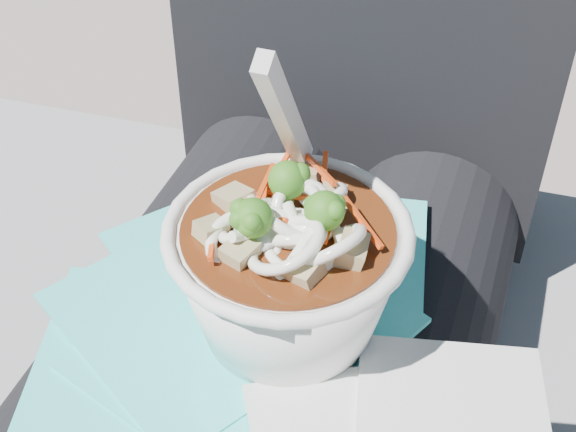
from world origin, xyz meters
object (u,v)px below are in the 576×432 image
(lap, at_px, (263,383))
(plastic_bag, at_px, (245,362))
(udon_bowl, at_px, (288,265))
(person_body, at_px, (302,272))

(lap, distance_m, plastic_bag, 0.10)
(plastic_bag, xyz_separation_m, udon_bowl, (0.02, 0.03, 0.06))
(lap, distance_m, udon_bowl, 0.15)
(udon_bowl, bearing_deg, lap, 148.81)
(udon_bowl, bearing_deg, person_body, 103.26)
(plastic_bag, bearing_deg, udon_bowl, 62.29)
(plastic_bag, relative_size, udon_bowl, 1.83)
(lap, relative_size, plastic_bag, 1.33)
(person_body, xyz_separation_m, udon_bowl, (0.03, -0.11, 0.12))
(lap, bearing_deg, udon_bowl, -31.19)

